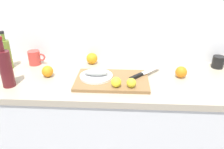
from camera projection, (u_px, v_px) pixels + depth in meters
name	position (u px, v px, depth m)	size (l,w,h in m)	color
back_wall	(100.00, 14.00, 1.60)	(3.20, 0.05, 2.50)	white
kitchen_counter	(98.00, 131.00, 1.65)	(2.00, 0.60, 0.90)	white
cutting_board	(112.00, 80.00, 1.40)	(0.45, 0.30, 0.02)	olive
white_plate	(96.00, 76.00, 1.41)	(0.21, 0.21, 0.01)	white
fish_fillet	(96.00, 72.00, 1.40)	(0.16, 0.07, 0.04)	#999E99
chef_knife	(142.00, 74.00, 1.44)	(0.22, 0.23, 0.02)	silver
lemon_0	(116.00, 82.00, 1.29)	(0.06, 0.06, 0.06)	yellow
lemon_1	(131.00, 83.00, 1.28)	(0.06, 0.06, 0.06)	yellow
olive_oil_bottle	(6.00, 54.00, 1.55)	(0.06, 0.06, 0.27)	olive
wine_bottle	(6.00, 68.00, 1.30)	(0.07, 0.07, 0.31)	#59191E
coffee_mug_0	(218.00, 62.00, 1.58)	(0.12, 0.08, 0.09)	black
coffee_mug_1	(35.00, 58.00, 1.63)	(0.13, 0.09, 0.10)	#CC3F38
orange_0	(48.00, 71.00, 1.45)	(0.07, 0.07, 0.07)	orange
orange_1	(92.00, 58.00, 1.65)	(0.08, 0.08, 0.08)	orange
orange_2	(181.00, 72.00, 1.44)	(0.08, 0.08, 0.08)	orange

